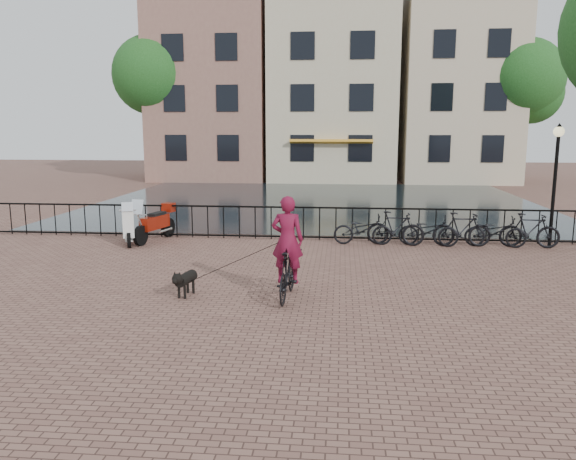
# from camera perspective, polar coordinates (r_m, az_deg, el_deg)

# --- Properties ---
(ground) EXTENTS (100.00, 100.00, 0.00)m
(ground) POSITION_cam_1_polar(r_m,az_deg,el_deg) (9.69, -1.70, -10.19)
(ground) COLOR brown
(ground) RESTS_ON ground
(canal_water) EXTENTS (20.00, 20.00, 0.00)m
(canal_water) POSITION_cam_1_polar(r_m,az_deg,el_deg) (26.55, 2.92, 2.94)
(canal_water) COLOR black
(canal_water) RESTS_ON ground
(railing) EXTENTS (20.00, 0.05, 1.02)m
(railing) POSITION_cam_1_polar(r_m,az_deg,el_deg) (17.28, 1.57, 0.68)
(railing) COLOR black
(railing) RESTS_ON ground
(canal_house_left) EXTENTS (7.50, 9.00, 12.80)m
(canal_house_left) POSITION_cam_1_polar(r_m,az_deg,el_deg) (40.06, -7.28, 14.52)
(canal_house_left) COLOR #84574D
(canal_house_left) RESTS_ON ground
(canal_house_mid) EXTENTS (8.00, 9.50, 11.80)m
(canal_house_mid) POSITION_cam_1_polar(r_m,az_deg,el_deg) (39.09, 4.61, 13.94)
(canal_house_mid) COLOR #C2B492
(canal_house_mid) RESTS_ON ground
(canal_house_right) EXTENTS (7.00, 9.00, 13.30)m
(canal_house_right) POSITION_cam_1_polar(r_m,az_deg,el_deg) (39.83, 16.60, 14.57)
(canal_house_right) COLOR #C3B291
(canal_house_right) RESTS_ON ground
(tree_far_left) EXTENTS (5.04, 5.04, 9.27)m
(tree_far_left) POSITION_cam_1_polar(r_m,az_deg,el_deg) (38.14, -13.63, 15.03)
(tree_far_left) COLOR black
(tree_far_left) RESTS_ON ground
(tree_far_right) EXTENTS (4.76, 4.76, 8.76)m
(tree_far_right) POSITION_cam_1_polar(r_m,az_deg,el_deg) (37.72, 22.85, 14.01)
(tree_far_right) COLOR black
(tree_far_right) RESTS_ON ground
(lamp_post) EXTENTS (0.30, 0.30, 3.45)m
(lamp_post) POSITION_cam_1_polar(r_m,az_deg,el_deg) (17.70, 25.58, 6.02)
(lamp_post) COLOR black
(lamp_post) RESTS_ON ground
(cyclist) EXTENTS (0.80, 1.82, 2.44)m
(cyclist) POSITION_cam_1_polar(r_m,az_deg,el_deg) (11.18, -0.06, -2.43)
(cyclist) COLOR black
(cyclist) RESTS_ON ground
(dog) EXTENTS (0.44, 0.90, 0.58)m
(dog) POSITION_cam_1_polar(r_m,az_deg,el_deg) (11.71, -10.32, -5.22)
(dog) COLOR black
(dog) RESTS_ON ground
(motorcycle) EXTENTS (0.95, 2.02, 1.40)m
(motorcycle) POSITION_cam_1_polar(r_m,az_deg,el_deg) (17.47, -13.40, 1.16)
(motorcycle) COLOR maroon
(motorcycle) RESTS_ON ground
(scooter) EXTENTS (0.90, 1.52, 1.36)m
(scooter) POSITION_cam_1_polar(r_m,az_deg,el_deg) (17.24, -15.90, 0.85)
(scooter) COLOR white
(scooter) RESTS_ON ground
(parked_bike_0) EXTENTS (1.72, 0.62, 0.90)m
(parked_bike_0) POSITION_cam_1_polar(r_m,az_deg,el_deg) (16.68, 7.61, 0.05)
(parked_bike_0) COLOR black
(parked_bike_0) RESTS_ON ground
(parked_bike_1) EXTENTS (1.72, 0.74, 1.00)m
(parked_bike_1) POSITION_cam_1_polar(r_m,az_deg,el_deg) (16.73, 10.86, 0.16)
(parked_bike_1) COLOR black
(parked_bike_1) RESTS_ON ground
(parked_bike_2) EXTENTS (1.79, 0.86, 0.90)m
(parked_bike_2) POSITION_cam_1_polar(r_m,az_deg,el_deg) (16.86, 14.07, -0.06)
(parked_bike_2) COLOR black
(parked_bike_2) RESTS_ON ground
(parked_bike_3) EXTENTS (1.67, 0.49, 1.00)m
(parked_bike_3) POSITION_cam_1_polar(r_m,az_deg,el_deg) (17.02, 17.24, 0.05)
(parked_bike_3) COLOR black
(parked_bike_3) RESTS_ON ground
(parked_bike_4) EXTENTS (1.77, 0.79, 0.90)m
(parked_bike_4) POSITION_cam_1_polar(r_m,az_deg,el_deg) (17.25, 20.32, -0.16)
(parked_bike_4) COLOR black
(parked_bike_4) RESTS_ON ground
(parked_bike_5) EXTENTS (1.71, 0.65, 1.00)m
(parked_bike_5) POSITION_cam_1_polar(r_m,az_deg,el_deg) (17.51, 23.33, -0.06)
(parked_bike_5) COLOR black
(parked_bike_5) RESTS_ON ground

